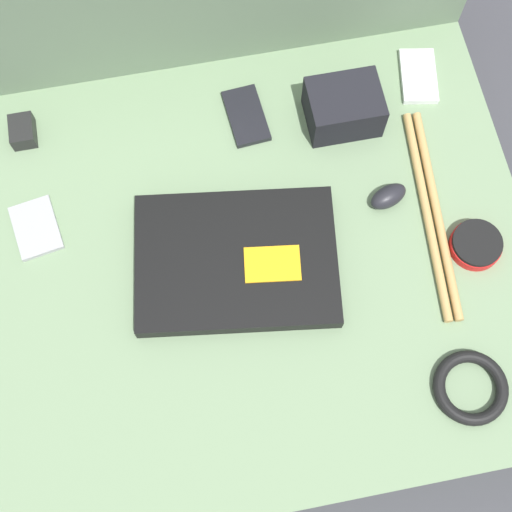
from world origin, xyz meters
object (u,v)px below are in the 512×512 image
computer_mouse (388,196)px  phone_black (36,228)px  phone_silver (418,76)px  camera_pouch (344,107)px  phone_small (246,116)px  charger_brick (23,131)px  laptop (237,262)px  speaker_puck (476,245)px

computer_mouse → phone_black: size_ratio=0.68×
phone_silver → camera_pouch: (-0.16, -0.06, 0.03)m
phone_silver → phone_black: 0.73m
computer_mouse → camera_pouch: 0.18m
phone_silver → camera_pouch: bearing=-150.1°
camera_pouch → phone_small: bearing=168.4°
phone_black → phone_small: size_ratio=0.94×
phone_black → charger_brick: (-0.00, 0.18, 0.01)m
computer_mouse → phone_small: 0.29m
charger_brick → phone_silver: bearing=-1.2°
laptop → phone_silver: bearing=44.9°
computer_mouse → charger_brick: 0.64m
phone_silver → charger_brick: charger_brick is taller
laptop → phone_silver: size_ratio=2.98×
charger_brick → computer_mouse: bearing=-22.0°
speaker_puck → camera_pouch: bearing=119.9°
computer_mouse → speaker_puck: computer_mouse is taller
camera_pouch → phone_black: bearing=-168.7°
computer_mouse → phone_silver: size_ratio=0.63×
phone_silver → phone_black: size_ratio=1.08×
phone_black → charger_brick: bearing=81.8°
computer_mouse → phone_small: bearing=115.6°
computer_mouse → speaker_puck: size_ratio=0.88×
speaker_puck → phone_silver: speaker_puck is taller
charger_brick → phone_black: bearing=-88.6°
computer_mouse → speaker_puck: (0.12, -0.11, -0.00)m
laptop → phone_silver: laptop is taller
phone_black → charger_brick: 0.18m
phone_small → charger_brick: size_ratio=2.06×
laptop → computer_mouse: bearing=21.8°
speaker_puck → charger_brick: 0.80m
computer_mouse → camera_pouch: bearing=83.5°
laptop → speaker_puck: (0.39, -0.04, -0.00)m
laptop → phone_small: laptop is taller
computer_mouse → charger_brick: computer_mouse is taller
computer_mouse → charger_brick: (-0.60, 0.24, -0.00)m
computer_mouse → phone_silver: 0.25m
computer_mouse → speaker_puck: bearing=-62.0°
laptop → charger_brick: (-0.32, 0.31, 0.00)m
phone_small → charger_brick: 0.39m
computer_mouse → charger_brick: size_ratio=1.31×
speaker_puck → camera_pouch: 0.32m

